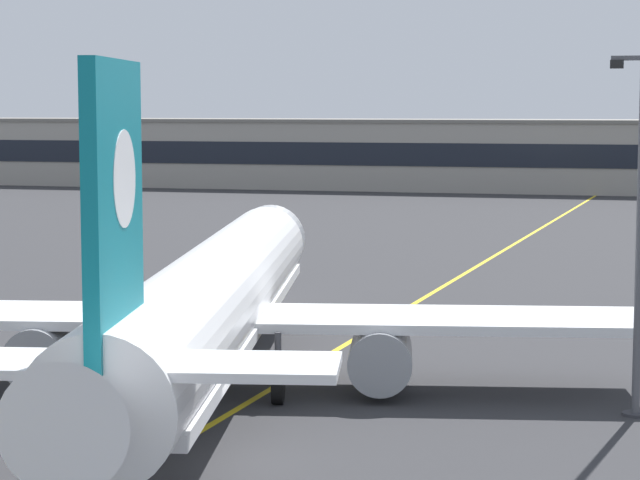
# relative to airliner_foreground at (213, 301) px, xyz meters

# --- Properties ---
(ground_plane) EXTENTS (400.00, 400.00, 0.00)m
(ground_plane) POSITION_rel_airliner_foreground_xyz_m (3.44, -8.76, -3.37)
(ground_plane) COLOR #2D2D30
(taxiway_centreline) EXTENTS (13.16, 179.56, 0.01)m
(taxiway_centreline) POSITION_rel_airliner_foreground_xyz_m (3.44, 21.24, -3.37)
(taxiway_centreline) COLOR yellow
(taxiway_centreline) RESTS_ON ground
(airliner_foreground) EXTENTS (32.33, 41.28, 11.65)m
(airliner_foreground) POSITION_rel_airliner_foreground_xyz_m (0.00, 0.00, 0.00)
(airliner_foreground) COLOR white
(airliner_foreground) RESTS_ON ground
(apron_lamp_post) EXTENTS (2.24, 0.90, 12.26)m
(apron_lamp_post) POSITION_rel_airliner_foreground_xyz_m (15.21, 0.08, 3.06)
(apron_lamp_post) COLOR #515156
(apron_lamp_post) RESTS_ON ground
(terminal_building) EXTENTS (164.58, 12.40, 8.79)m
(terminal_building) POSITION_rel_airliner_foreground_xyz_m (8.13, 113.50, 1.03)
(terminal_building) COLOR #9E998E
(terminal_building) RESTS_ON ground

